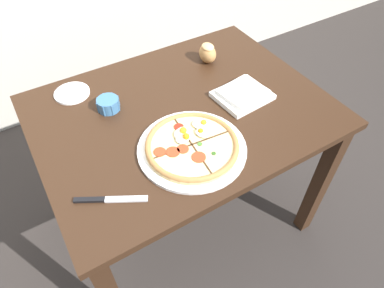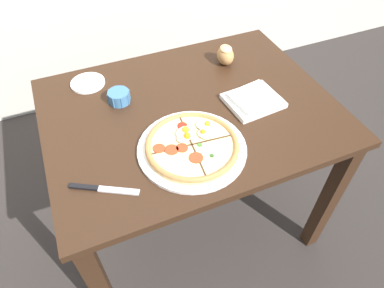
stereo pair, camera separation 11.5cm
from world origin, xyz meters
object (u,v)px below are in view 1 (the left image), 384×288
knife_spare (110,199)px  side_saucer (72,93)px  dining_table (183,131)px  bread_piece_near (208,53)px  ramekin_bowl (108,104)px  napkin_folded (243,94)px  pizza (192,146)px

knife_spare → side_saucer: bearing=113.1°
dining_table → side_saucer: size_ratio=7.87×
knife_spare → side_saucer: (0.06, 0.56, 0.00)m
dining_table → bread_piece_near: bread_piece_near is taller
dining_table → ramekin_bowl: 0.32m
ramekin_bowl → bread_piece_near: (0.50, 0.08, 0.02)m
ramekin_bowl → side_saucer: bearing=119.8°
knife_spare → bread_piece_near: bearing=65.1°
napkin_folded → bread_piece_near: bread_piece_near is taller
napkin_folded → bread_piece_near: size_ratio=2.13×
napkin_folded → ramekin_bowl: bearing=156.5°
pizza → bread_piece_near: (0.34, 0.42, 0.03)m
napkin_folded → knife_spare: size_ratio=1.07×
napkin_folded → knife_spare: bearing=-163.8°
bread_piece_near → side_saucer: (-0.60, 0.09, -0.04)m
dining_table → bread_piece_near: (0.26, 0.22, 0.16)m
ramekin_bowl → knife_spare: size_ratio=0.44×
napkin_folded → bread_piece_near: (0.02, 0.29, 0.03)m
ramekin_bowl → napkin_folded: size_ratio=0.41×
pizza → napkin_folded: bearing=23.2°
dining_table → knife_spare: bearing=-147.8°
pizza → bread_piece_near: size_ratio=3.67×
ramekin_bowl → bread_piece_near: 0.51m
ramekin_bowl → knife_spare: 0.42m
pizza → napkin_folded: (0.32, 0.14, -0.00)m
knife_spare → ramekin_bowl: bearing=97.8°
ramekin_bowl → knife_spare: (-0.16, -0.39, -0.02)m
knife_spare → side_saucer: 0.56m
ramekin_bowl → knife_spare: bearing=-111.5°
dining_table → side_saucer: bearing=137.4°
pizza → knife_spare: (-0.32, -0.05, -0.01)m
ramekin_bowl → pizza: bearing=-64.6°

